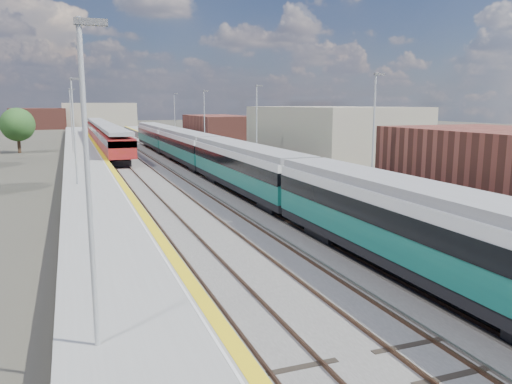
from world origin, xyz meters
TOP-DOWN VIEW (x-y plane):
  - ground at (0.00, 50.00)m, footprint 320.00×320.00m
  - ballast_bed at (-2.25, 52.50)m, footprint 10.50×155.00m
  - tracks at (-1.65, 54.18)m, footprint 8.96×160.00m
  - platform_right at (5.28, 52.49)m, footprint 4.70×155.00m
  - platform_left at (-9.05, 52.49)m, footprint 4.30×155.00m
  - buildings at (-18.12, 138.60)m, footprint 72.00×185.50m
  - green_train at (1.50, 40.55)m, footprint 2.83×78.79m
  - red_train at (-5.50, 78.25)m, footprint 2.92×59.27m
  - tree_c at (-17.11, 72.30)m, footprint 4.58×4.58m
  - tree_d at (20.42, 61.09)m, footprint 3.92×3.92m

SIDE VIEW (x-z plane):
  - ground at x=0.00m, z-range 0.00..0.00m
  - ballast_bed at x=-2.25m, z-range 0.00..0.06m
  - tracks at x=-1.65m, z-range 0.02..0.19m
  - platform_left at x=-9.05m, z-range -3.74..4.78m
  - platform_right at x=5.28m, z-range -3.72..4.80m
  - red_train at x=-5.50m, z-range 0.34..4.03m
  - green_train at x=1.50m, z-range 0.64..3.75m
  - tree_d at x=20.42m, z-range 0.68..5.99m
  - tree_c at x=-17.11m, z-range 0.80..7.00m
  - buildings at x=-18.12m, z-range -9.30..30.70m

